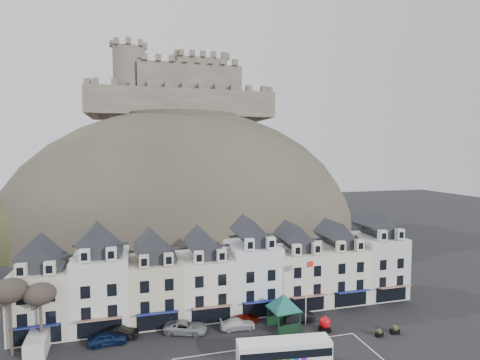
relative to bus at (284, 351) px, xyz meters
The scene contains 18 objects.
townhouse_terrace 15.81m from the bus, 97.73° to the left, with size 54.40×9.35×11.80m.
castle_hill 68.22m from the bus, 90.80° to the left, with size 100.00×76.00×68.00m.
castle 84.55m from the bus, 91.30° to the left, with size 50.20×22.20×22.00m.
tree_left_mid 30.38m from the bus, 160.94° to the left, with size 3.78×3.78×8.64m.
tree_left_near 27.49m from the bus, 158.86° to the left, with size 3.43×3.43×7.84m.
bus is the anchor object (origin of this frame).
bus_shelter 8.47m from the bus, 68.48° to the left, with size 7.07×7.07×4.51m.
red_buoy 9.71m from the bus, 36.46° to the left, with size 1.48×1.48×1.83m.
flagpole 10.69m from the bus, 51.70° to the left, with size 1.19×0.42×8.56m.
white_van 27.21m from the bus, 159.88° to the left, with size 2.37×4.92×2.19m.
planter_west 13.82m from the bus, 11.50° to the left, with size 1.05×0.68×0.97m.
planter_east 16.08m from the bus, 10.21° to the left, with size 1.14×0.78×1.11m.
car_navy 20.50m from the bus, 152.76° to the left, with size 1.76×4.37×1.49m, color #0C1C40.
car_black 20.00m from the bus, 148.34° to the left, with size 1.55×4.45×1.47m, color black.
car_silver 13.39m from the bus, 132.80° to the left, with size 2.46×5.25×1.48m, color gray.
car_white 9.51m from the bus, 105.99° to the left, with size 1.84×4.54×1.32m, color silver.
car_maroon 10.32m from the bus, 97.88° to the left, with size 1.58×3.93×1.34m, color #590C05.
car_charcoal 10.79m from the bus, 57.09° to the left, with size 1.50×4.30×1.42m, color black.
Camera 1 is at (-12.13, -34.37, 22.43)m, focal length 28.00 mm.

